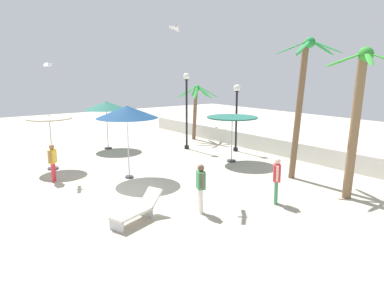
{
  "coord_description": "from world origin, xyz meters",
  "views": [
    {
      "loc": [
        12.54,
        -6.07,
        4.54
      ],
      "look_at": [
        0.0,
        3.32,
        1.4
      ],
      "focal_mm": 33.67,
      "sensor_mm": 36.0,
      "label": 1
    }
  ],
  "objects_px": {
    "patio_umbrella_1": "(127,112)",
    "lounge_chair_0": "(137,209)",
    "guest_1": "(277,176)",
    "seagull_0": "(174,27)",
    "guest_0": "(201,184)",
    "patio_umbrella_2": "(50,123)",
    "patio_umbrella_3": "(232,119)",
    "guest_2": "(52,159)",
    "palm_tree_0": "(358,107)",
    "palm_tree_1": "(301,94)",
    "lamp_post_0": "(187,102)",
    "palm_tree_2": "(196,103)",
    "patio_umbrella_0": "(106,106)",
    "seagull_1": "(47,65)",
    "lamp_post_1": "(237,109)"
  },
  "relations": [
    {
      "from": "palm_tree_0",
      "to": "seagull_0",
      "type": "height_order",
      "value": "seagull_0"
    },
    {
      "from": "palm_tree_0",
      "to": "guest_1",
      "type": "height_order",
      "value": "palm_tree_0"
    },
    {
      "from": "guest_1",
      "to": "seagull_0",
      "type": "xyz_separation_m",
      "value": [
        -3.47,
        -1.87,
        5.14
      ]
    },
    {
      "from": "patio_umbrella_0",
      "to": "guest_2",
      "type": "bearing_deg",
      "value": -43.44
    },
    {
      "from": "lounge_chair_0",
      "to": "patio_umbrella_3",
      "type": "bearing_deg",
      "value": 117.0
    },
    {
      "from": "patio_umbrella_0",
      "to": "palm_tree_1",
      "type": "distance_m",
      "value": 11.49
    },
    {
      "from": "patio_umbrella_1",
      "to": "seagull_0",
      "type": "relative_size",
      "value": 3.33
    },
    {
      "from": "palm_tree_0",
      "to": "patio_umbrella_2",
      "type": "bearing_deg",
      "value": -145.11
    },
    {
      "from": "patio_umbrella_1",
      "to": "palm_tree_2",
      "type": "distance_m",
      "value": 9.52
    },
    {
      "from": "seagull_0",
      "to": "patio_umbrella_1",
      "type": "bearing_deg",
      "value": -162.15
    },
    {
      "from": "palm_tree_1",
      "to": "guest_1",
      "type": "xyz_separation_m",
      "value": [
        1.41,
        -3.03,
        -2.64
      ]
    },
    {
      "from": "lamp_post_0",
      "to": "seagull_1",
      "type": "distance_m",
      "value": 8.26
    },
    {
      "from": "seagull_0",
      "to": "guest_1",
      "type": "bearing_deg",
      "value": 28.35
    },
    {
      "from": "lamp_post_1",
      "to": "seagull_0",
      "type": "relative_size",
      "value": 4.03
    },
    {
      "from": "lamp_post_1",
      "to": "seagull_1",
      "type": "relative_size",
      "value": 3.85
    },
    {
      "from": "guest_0",
      "to": "guest_1",
      "type": "relative_size",
      "value": 1.0
    },
    {
      "from": "guest_1",
      "to": "patio_umbrella_3",
      "type": "bearing_deg",
      "value": 151.67
    },
    {
      "from": "patio_umbrella_2",
      "to": "lamp_post_0",
      "type": "xyz_separation_m",
      "value": [
        0.07,
        7.82,
        0.59
      ]
    },
    {
      "from": "lamp_post_0",
      "to": "lounge_chair_0",
      "type": "height_order",
      "value": "lamp_post_0"
    },
    {
      "from": "palm_tree_0",
      "to": "lounge_chair_0",
      "type": "relative_size",
      "value": 2.74
    },
    {
      "from": "palm_tree_1",
      "to": "lounge_chair_0",
      "type": "relative_size",
      "value": 3.01
    },
    {
      "from": "patio_umbrella_2",
      "to": "seagull_0",
      "type": "bearing_deg",
      "value": 27.08
    },
    {
      "from": "patio_umbrella_0",
      "to": "palm_tree_0",
      "type": "xyz_separation_m",
      "value": [
        13.46,
        3.43,
        0.75
      ]
    },
    {
      "from": "patio_umbrella_3",
      "to": "seagull_1",
      "type": "xyz_separation_m",
      "value": [
        -3.11,
        -7.96,
        2.64
      ]
    },
    {
      "from": "patio_umbrella_1",
      "to": "lamp_post_0",
      "type": "distance_m",
      "value": 6.53
    },
    {
      "from": "patio_umbrella_3",
      "to": "guest_0",
      "type": "height_order",
      "value": "patio_umbrella_3"
    },
    {
      "from": "patio_umbrella_1",
      "to": "patio_umbrella_2",
      "type": "distance_m",
      "value": 4.19
    },
    {
      "from": "guest_1",
      "to": "seagull_0",
      "type": "bearing_deg",
      "value": -151.65
    },
    {
      "from": "patio_umbrella_0",
      "to": "seagull_0",
      "type": "xyz_separation_m",
      "value": [
        8.7,
        -1.0,
        3.54
      ]
    },
    {
      "from": "patio_umbrella_2",
      "to": "palm_tree_2",
      "type": "xyz_separation_m",
      "value": [
        -1.94,
        10.06,
        0.27
      ]
    },
    {
      "from": "palm_tree_2",
      "to": "lamp_post_0",
      "type": "bearing_deg",
      "value": -48.0
    },
    {
      "from": "palm_tree_1",
      "to": "palm_tree_2",
      "type": "relative_size",
      "value": 1.59
    },
    {
      "from": "patio_umbrella_3",
      "to": "seagull_0",
      "type": "xyz_separation_m",
      "value": [
        1.92,
        -4.78,
        3.94
      ]
    },
    {
      "from": "patio_umbrella_2",
      "to": "patio_umbrella_3",
      "type": "height_order",
      "value": "patio_umbrella_2"
    },
    {
      "from": "patio_umbrella_1",
      "to": "lounge_chair_0",
      "type": "xyz_separation_m",
      "value": [
        4.35,
        -1.94,
        -2.49
      ]
    },
    {
      "from": "lamp_post_0",
      "to": "lounge_chair_0",
      "type": "bearing_deg",
      "value": -44.1
    },
    {
      "from": "patio_umbrella_2",
      "to": "seagull_1",
      "type": "relative_size",
      "value": 2.59
    },
    {
      "from": "patio_umbrella_2",
      "to": "lamp_post_1",
      "type": "height_order",
      "value": "lamp_post_1"
    },
    {
      "from": "guest_0",
      "to": "guest_1",
      "type": "height_order",
      "value": "guest_1"
    },
    {
      "from": "patio_umbrella_2",
      "to": "guest_2",
      "type": "height_order",
      "value": "patio_umbrella_2"
    },
    {
      "from": "guest_1",
      "to": "lamp_post_0",
      "type": "bearing_deg",
      "value": 162.64
    },
    {
      "from": "patio_umbrella_2",
      "to": "seagull_0",
      "type": "relative_size",
      "value": 2.7
    },
    {
      "from": "guest_2",
      "to": "patio_umbrella_0",
      "type": "bearing_deg",
      "value": 136.56
    },
    {
      "from": "patio_umbrella_3",
      "to": "palm_tree_2",
      "type": "relative_size",
      "value": 0.69
    },
    {
      "from": "lamp_post_1",
      "to": "guest_2",
      "type": "relative_size",
      "value": 2.4
    },
    {
      "from": "patio_umbrella_2",
      "to": "seagull_1",
      "type": "height_order",
      "value": "seagull_1"
    },
    {
      "from": "guest_0",
      "to": "guest_1",
      "type": "xyz_separation_m",
      "value": [
        0.92,
        2.62,
        0.0
      ]
    },
    {
      "from": "patio_umbrella_1",
      "to": "guest_1",
      "type": "height_order",
      "value": "patio_umbrella_1"
    },
    {
      "from": "patio_umbrella_1",
      "to": "guest_1",
      "type": "xyz_separation_m",
      "value": [
        5.92,
        2.66,
        -1.89
      ]
    },
    {
      "from": "guest_0",
      "to": "palm_tree_1",
      "type": "bearing_deg",
      "value": 94.89
    }
  ]
}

